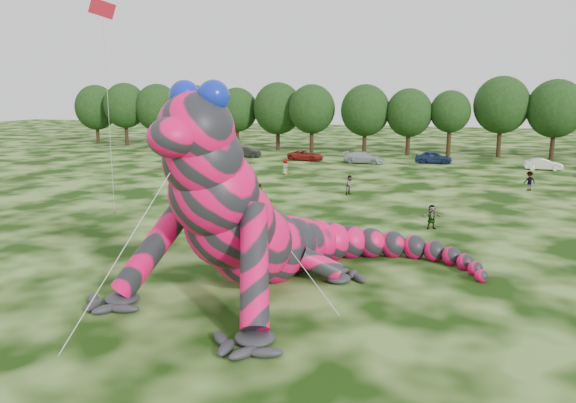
% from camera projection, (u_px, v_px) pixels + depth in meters
% --- Properties ---
extents(ground, '(240.00, 240.00, 0.00)m').
position_uv_depth(ground, '(381.00, 324.00, 21.26)').
color(ground, '#16330A').
rests_on(ground, ground).
extents(inflatable_gecko, '(19.89, 21.85, 9.13)m').
position_uv_depth(inflatable_gecko, '(267.00, 183.00, 25.36)').
color(inflatable_gecko, '#F50952').
rests_on(inflatable_gecko, ground).
extents(flying_kite, '(3.91, 5.15, 14.50)m').
position_uv_depth(flying_kite, '(103.00, 25.00, 33.12)').
color(flying_kite, red).
rests_on(flying_kite, ground).
extents(tree_0, '(6.91, 6.22, 9.51)m').
position_uv_depth(tree_0, '(96.00, 114.00, 91.53)').
color(tree_0, black).
rests_on(tree_0, ground).
extents(tree_1, '(6.74, 6.07, 9.81)m').
position_uv_depth(tree_1, '(125.00, 114.00, 88.61)').
color(tree_1, black).
rests_on(tree_1, ground).
extents(tree_2, '(7.04, 6.34, 9.64)m').
position_uv_depth(tree_2, '(158.00, 115.00, 87.76)').
color(tree_2, black).
rests_on(tree_2, ground).
extents(tree_3, '(5.81, 5.23, 9.44)m').
position_uv_depth(tree_3, '(195.00, 117.00, 84.10)').
color(tree_3, black).
rests_on(tree_3, ground).
extents(tree_4, '(6.22, 5.60, 9.06)m').
position_uv_depth(tree_4, '(237.00, 118.00, 83.93)').
color(tree_4, black).
rests_on(tree_4, ground).
extents(tree_5, '(7.16, 6.44, 9.80)m').
position_uv_depth(tree_5, '(278.00, 116.00, 81.73)').
color(tree_5, black).
rests_on(tree_5, ground).
extents(tree_6, '(6.52, 5.86, 9.49)m').
position_uv_depth(tree_6, '(312.00, 119.00, 78.52)').
color(tree_6, black).
rests_on(tree_6, ground).
extents(tree_7, '(6.68, 6.01, 9.48)m').
position_uv_depth(tree_7, '(365.00, 119.00, 76.49)').
color(tree_7, black).
rests_on(tree_7, ground).
extents(tree_8, '(6.14, 5.53, 8.94)m').
position_uv_depth(tree_8, '(409.00, 122.00, 75.03)').
color(tree_8, black).
rests_on(tree_8, ground).
extents(tree_9, '(5.27, 4.74, 8.68)m').
position_uv_depth(tree_9, '(450.00, 124.00, 73.87)').
color(tree_9, black).
rests_on(tree_9, ground).
extents(tree_10, '(7.09, 6.38, 10.50)m').
position_uv_depth(tree_10, '(501.00, 117.00, 73.03)').
color(tree_10, black).
rests_on(tree_10, ground).
extents(tree_11, '(7.01, 6.31, 10.07)m').
position_uv_depth(tree_11, '(555.00, 119.00, 70.88)').
color(tree_11, black).
rests_on(tree_11, ground).
extents(car_0, '(4.34, 2.20, 1.42)m').
position_uv_depth(car_0, '(181.00, 151.00, 74.90)').
color(car_0, silver).
rests_on(car_0, ground).
extents(car_1, '(4.23, 1.99, 1.34)m').
position_uv_depth(car_1, '(245.00, 152.00, 73.72)').
color(car_1, black).
rests_on(car_1, ground).
extents(car_2, '(4.82, 2.74, 1.27)m').
position_uv_depth(car_2, '(306.00, 155.00, 70.28)').
color(car_2, maroon).
rests_on(car_2, ground).
extents(car_3, '(4.91, 2.35, 1.38)m').
position_uv_depth(car_3, '(363.00, 157.00, 67.64)').
color(car_3, '#ACB3B6').
rests_on(car_3, ground).
extents(car_4, '(4.35, 1.78, 1.48)m').
position_uv_depth(car_4, '(433.00, 157.00, 67.50)').
color(car_4, '#17264C').
rests_on(car_4, ground).
extents(car_5, '(3.98, 1.54, 1.29)m').
position_uv_depth(car_5, '(543.00, 164.00, 61.84)').
color(car_5, silver).
rests_on(car_5, ground).
extents(spectator_1, '(0.93, 1.00, 1.65)m').
position_uv_depth(spectator_1, '(350.00, 185.00, 47.37)').
color(spectator_1, gray).
rests_on(spectator_1, ground).
extents(spectator_0, '(0.68, 0.58, 1.58)m').
position_uv_depth(spectator_0, '(259.00, 193.00, 43.82)').
color(spectator_0, gray).
rests_on(spectator_0, ground).
extents(spectator_4, '(0.93, 0.96, 1.66)m').
position_uv_depth(spectator_4, '(285.00, 167.00, 58.34)').
color(spectator_4, gray).
rests_on(spectator_4, ground).
extents(spectator_2, '(1.26, 1.00, 1.70)m').
position_uv_depth(spectator_2, '(529.00, 181.00, 49.25)').
color(spectator_2, gray).
rests_on(spectator_2, ground).
extents(spectator_5, '(1.52, 0.97, 1.56)m').
position_uv_depth(spectator_5, '(432.00, 217.00, 35.69)').
color(spectator_5, gray).
rests_on(spectator_5, ground).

